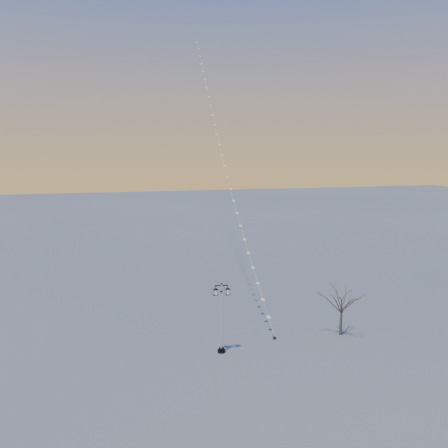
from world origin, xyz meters
name	(u,v)px	position (x,y,z in m)	size (l,w,h in m)	color
ground	(263,349)	(0.00, 0.00, 0.00)	(300.00, 300.00, 0.00)	#5A5B5C
street_lamp	(221,314)	(-3.02, 0.37, 2.79)	(1.28, 0.56, 5.05)	black
bare_tree	(342,301)	(6.69, 0.66, 2.70)	(2.34, 2.34, 3.88)	#494232
kite_train	(222,137)	(3.66, 22.52, 15.91)	(4.99, 42.90, 31.98)	black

